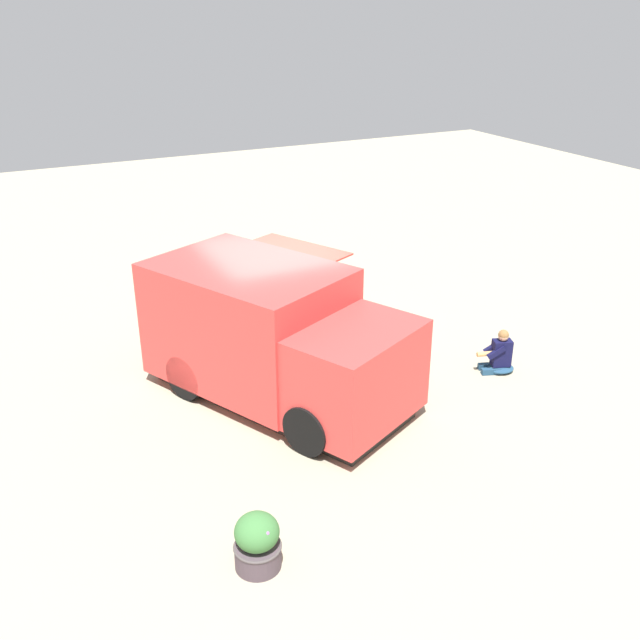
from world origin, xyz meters
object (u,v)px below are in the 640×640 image
(food_truck, at_px, (274,339))
(trash_bin, at_px, (267,276))
(planter_flowering_far, at_px, (183,306))
(person_customer, at_px, (499,356))
(planter_flowering_near, at_px, (257,542))

(food_truck, height_order, trash_bin, food_truck)
(planter_flowering_far, bearing_deg, person_customer, 43.49)
(person_customer, relative_size, trash_bin, 0.87)
(food_truck, xyz_separation_m, trash_bin, (-4.33, 1.67, -0.59))
(food_truck, xyz_separation_m, person_customer, (1.08, 4.07, -0.77))
(trash_bin, bearing_deg, planter_flowering_near, -23.54)
(planter_flowering_far, bearing_deg, planter_flowering_near, -9.99)
(person_customer, bearing_deg, trash_bin, -156.06)
(food_truck, bearing_deg, person_customer, 75.19)
(food_truck, distance_m, planter_flowering_far, 3.86)
(planter_flowering_near, distance_m, trash_bin, 8.79)
(food_truck, xyz_separation_m, planter_flowering_far, (-3.76, -0.52, -0.72))
(person_customer, xyz_separation_m, trash_bin, (-5.40, -2.40, 0.18))
(planter_flowering_near, height_order, planter_flowering_far, planter_flowering_near)
(person_customer, xyz_separation_m, planter_flowering_far, (-4.84, -4.59, 0.05))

